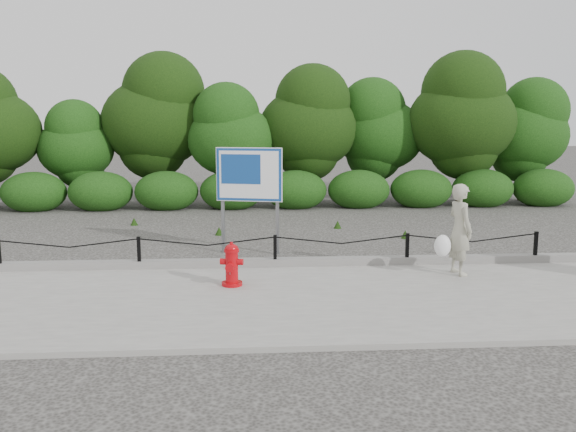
% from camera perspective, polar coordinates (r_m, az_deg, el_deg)
% --- Properties ---
extents(ground, '(90.00, 90.00, 0.00)m').
position_cam_1_polar(ground, '(11.44, -1.22, -5.12)').
color(ground, '#2D2B28').
rests_on(ground, ground).
extents(sidewalk, '(14.00, 4.00, 0.08)m').
position_cam_1_polar(sidewalk, '(9.51, -0.66, -7.91)').
color(sidewalk, gray).
rests_on(sidewalk, ground).
extents(curb, '(14.00, 0.22, 0.14)m').
position_cam_1_polar(curb, '(11.45, -1.23, -4.34)').
color(curb, slate).
rests_on(curb, sidewalk).
extents(chain_barrier, '(10.06, 0.06, 0.60)m').
position_cam_1_polar(chain_barrier, '(11.34, -1.22, -2.89)').
color(chain_barrier, black).
rests_on(chain_barrier, sidewalk).
extents(treeline, '(20.37, 3.87, 4.80)m').
position_cam_1_polar(treeline, '(20.05, -0.76, 8.61)').
color(treeline, black).
rests_on(treeline, ground).
extents(fire_hydrant, '(0.40, 0.42, 0.74)m').
position_cam_1_polar(fire_hydrant, '(10.13, -5.29, -4.57)').
color(fire_hydrant, '#B6060D').
rests_on(fire_hydrant, sidewalk).
extents(pedestrian, '(0.75, 0.66, 1.62)m').
position_cam_1_polar(pedestrian, '(11.12, 15.69, -1.30)').
color(pedestrian, '#A2A08B').
rests_on(pedestrian, sidewalk).
extents(advertising_sign, '(1.36, 0.41, 2.22)m').
position_cam_1_polar(advertising_sign, '(12.59, -3.67, 3.44)').
color(advertising_sign, slate).
rests_on(advertising_sign, ground).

